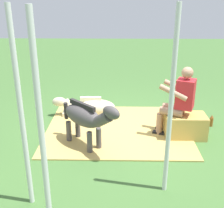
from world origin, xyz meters
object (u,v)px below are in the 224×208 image
Objects in this scene: hay_bale at (185,126)px; tent_pole_left at (171,107)px; pony_lying at (90,107)px; person_seated at (178,99)px; pony_standing at (86,117)px; soda_bottle at (211,121)px; tent_pole_mid at (42,136)px; tent_pole_right at (21,115)px.

tent_pole_left is (0.59, 1.52, 0.98)m from hay_bale.
person_seated is at bearing 151.93° from pony_lying.
soda_bottle is (-2.37, -0.86, -0.43)m from pony_standing.
pony_lying is at bearing -92.38° from tent_pole_mid.
hay_bale is 3.08m from tent_pole_right.
pony_standing reaches higher than pony_lying.
tent_pole_mid is (0.13, 3.22, 1.00)m from pony_lying.
person_seated is at bearing -127.58° from tent_pole_mid.
tent_pole_right is at bearing 38.07° from hay_bale.
person_seated is 1.06m from soda_bottle.
pony_standing is 0.45× the size of tent_pole_mid.
tent_pole_left reaches higher than pony_lying.
pony_lying is 0.56× the size of tent_pole_right.
tent_pole_right is (0.49, 2.73, 1.00)m from pony_lying.
pony_lying is 5.57× the size of soda_bottle.
pony_lying is 2.95m from tent_pole_right.
pony_standing reaches higher than soda_bottle.
tent_pole_mid reaches higher than pony_lying.
tent_pole_right reaches higher than soda_bottle.
soda_bottle is at bearing -133.23° from tent_pole_mid.
tent_pole_left is at bearing 74.27° from person_seated.
tent_pole_right is at bearing -54.35° from tent_pole_mid.
person_seated reaches higher than pony_standing.
tent_pole_left is at bearing 136.07° from pony_standing.
person_seated is 0.55× the size of tent_pole_mid.
pony_standing is 2.56m from soda_bottle.
tent_pole_left is (0.44, 1.57, 0.48)m from person_seated.
tent_pole_mid is at bearing 49.63° from hay_bale.
pony_standing is at bearing 13.34° from hay_bale.
pony_standing is 0.45× the size of tent_pole_left.
tent_pole_mid is at bearing 52.42° from person_seated.
tent_pole_mid is (1.36, 0.77, 0.00)m from tent_pole_left.
pony_lying is at bearing -11.24° from soda_bottle.
hay_bale is 3.03× the size of soda_bottle.
soda_bottle is 2.55m from tent_pole_left.
pony_standing is 1.39m from pony_lying.
person_seated is 5.41× the size of soda_bottle.
tent_pole_left reaches higher than person_seated.
hay_bale is at bearing -166.66° from pony_standing.
pony_lying is at bearing -28.07° from person_seated.
tent_pole_mid reaches higher than pony_standing.
tent_pole_right is at bearing 40.65° from person_seated.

